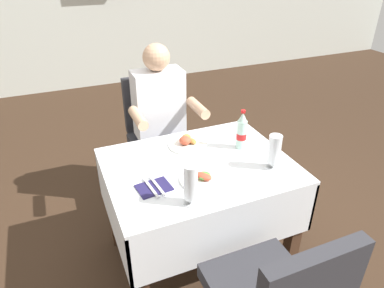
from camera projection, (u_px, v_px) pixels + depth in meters
name	position (u px, v px, depth m)	size (l,w,h in m)	color
ground_plane	(186.00, 251.00, 2.40)	(11.00, 11.00, 0.00)	#382619
main_dining_table	(198.00, 189.00, 2.08)	(1.05, 0.81, 0.74)	white
chair_far_diner_seat	(158.00, 133.00, 2.73)	(0.44, 0.50, 0.97)	#2D2D33
seated_diner_far	(162.00, 120.00, 2.56)	(0.50, 0.46, 1.26)	#282D42
plate_near_camera	(203.00, 178.00, 1.85)	(0.25, 0.25, 0.04)	white
plate_far_diner	(187.00, 142.00, 2.17)	(0.24, 0.24, 0.06)	white
beer_glass_left	(274.00, 152.00, 1.91)	(0.07, 0.07, 0.20)	white
beer_glass_middle	(191.00, 185.00, 1.63)	(0.07, 0.07, 0.22)	white
cola_bottle_primary	(242.00, 132.00, 2.11)	(0.06, 0.06, 0.25)	silver
napkin_cutlery_set	(154.00, 187.00, 1.79)	(0.18, 0.19, 0.01)	#231E4C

